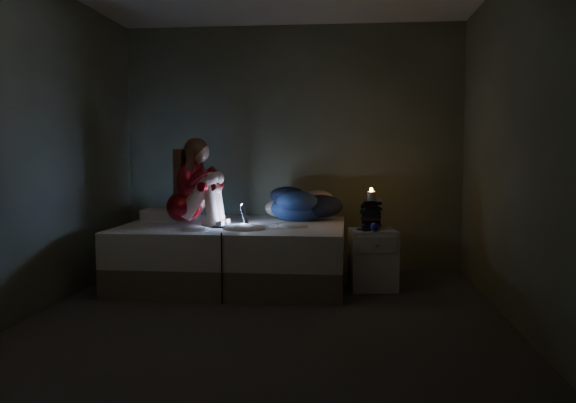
# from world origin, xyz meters

# --- Properties ---
(floor) EXTENTS (3.60, 3.80, 0.02)m
(floor) POSITION_xyz_m (0.00, 0.00, -0.01)
(floor) COLOR #32302E
(floor) RESTS_ON ground
(wall_back) EXTENTS (3.60, 0.02, 2.60)m
(wall_back) POSITION_xyz_m (0.00, 1.91, 1.30)
(wall_back) COLOR #424734
(wall_back) RESTS_ON ground
(wall_front) EXTENTS (3.60, 0.02, 2.60)m
(wall_front) POSITION_xyz_m (0.00, -1.91, 1.30)
(wall_front) COLOR #424734
(wall_front) RESTS_ON ground
(wall_left) EXTENTS (0.02, 3.80, 2.60)m
(wall_left) POSITION_xyz_m (-1.81, 0.00, 1.30)
(wall_left) COLOR #424734
(wall_left) RESTS_ON ground
(wall_right) EXTENTS (0.02, 3.80, 2.60)m
(wall_right) POSITION_xyz_m (1.81, 0.00, 1.30)
(wall_right) COLOR #424734
(wall_right) RESTS_ON ground
(bed) EXTENTS (2.08, 1.56, 0.57)m
(bed) POSITION_xyz_m (-0.47, 1.10, 0.29)
(bed) COLOR beige
(bed) RESTS_ON ground
(pillow) EXTENTS (0.40, 0.28, 0.12)m
(pillow) POSITION_xyz_m (-1.23, 1.30, 0.63)
(pillow) COLOR silver
(pillow) RESTS_ON bed
(woman) EXTENTS (0.55, 0.40, 0.82)m
(woman) POSITION_xyz_m (-0.93, 0.97, 0.98)
(woman) COLOR maroon
(woman) RESTS_ON bed
(laptop) EXTENTS (0.33, 0.25, 0.22)m
(laptop) POSITION_xyz_m (-0.47, 0.88, 0.68)
(laptop) COLOR black
(laptop) RESTS_ON bed
(clothes_pile) EXTENTS (0.71, 0.63, 0.35)m
(clothes_pile) POSITION_xyz_m (0.11, 1.48, 0.75)
(clothes_pile) COLOR navy
(clothes_pile) RESTS_ON bed
(nightstand) EXTENTS (0.46, 0.42, 0.55)m
(nightstand) POSITION_xyz_m (0.83, 0.97, 0.28)
(nightstand) COLOR silver
(nightstand) RESTS_ON ground
(book_stack) EXTENTS (0.19, 0.25, 0.27)m
(book_stack) POSITION_xyz_m (0.82, 1.04, 0.69)
(book_stack) COLOR black
(book_stack) RESTS_ON nightstand
(candle) EXTENTS (0.07, 0.07, 0.08)m
(candle) POSITION_xyz_m (0.82, 1.04, 0.86)
(candle) COLOR beige
(candle) RESTS_ON book_stack
(phone) EXTENTS (0.11, 0.16, 0.01)m
(phone) POSITION_xyz_m (0.74, 0.91, 0.56)
(phone) COLOR black
(phone) RESTS_ON nightstand
(blue_orb) EXTENTS (0.08, 0.08, 0.08)m
(blue_orb) POSITION_xyz_m (0.83, 0.84, 0.59)
(blue_orb) COLOR navy
(blue_orb) RESTS_ON nightstand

